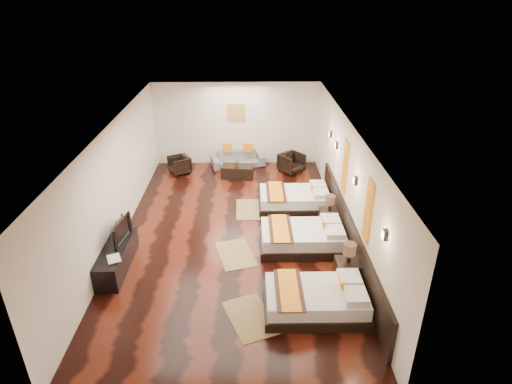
{
  "coord_description": "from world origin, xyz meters",
  "views": [
    {
      "loc": [
        0.43,
        -9.09,
        5.69
      ],
      "look_at": [
        0.58,
        0.19,
        1.1
      ],
      "focal_mm": 29.88,
      "sensor_mm": 36.0,
      "label": 1
    }
  ],
  "objects_px": {
    "armchair_right": "(291,163)",
    "figurine": "(123,221)",
    "nightstand_a": "(347,270)",
    "armchair_left": "(179,165)",
    "bed_mid": "(303,237)",
    "bed_far": "(295,199)",
    "nightstand_b": "(329,217)",
    "tv": "(119,231)",
    "bed_near": "(317,300)",
    "tv_console": "(117,257)",
    "coffee_table": "(238,172)",
    "book": "(107,260)",
    "sofa": "(238,159)",
    "table_plant": "(237,163)"
  },
  "relations": [
    {
      "from": "nightstand_a",
      "to": "tv_console",
      "type": "distance_m",
      "value": 4.98
    },
    {
      "from": "bed_near",
      "to": "bed_far",
      "type": "xyz_separation_m",
      "value": [
        0.0,
        4.18,
        0.0
      ]
    },
    {
      "from": "armchair_right",
      "to": "figurine",
      "type": "bearing_deg",
      "value": -173.19
    },
    {
      "from": "nightstand_a",
      "to": "tv_console",
      "type": "relative_size",
      "value": 0.54
    },
    {
      "from": "bed_mid",
      "to": "nightstand_a",
      "type": "distance_m",
      "value": 1.57
    },
    {
      "from": "book",
      "to": "armchair_left",
      "type": "distance_m",
      "value": 5.76
    },
    {
      "from": "bed_far",
      "to": "bed_near",
      "type": "bearing_deg",
      "value": -90.0
    },
    {
      "from": "nightstand_b",
      "to": "figurine",
      "type": "relative_size",
      "value": 2.43
    },
    {
      "from": "nightstand_b",
      "to": "table_plant",
      "type": "height_order",
      "value": "nightstand_b"
    },
    {
      "from": "tv",
      "to": "armchair_left",
      "type": "height_order",
      "value": "tv"
    },
    {
      "from": "book",
      "to": "sofa",
      "type": "bearing_deg",
      "value": 68.04
    },
    {
      "from": "bed_mid",
      "to": "table_plant",
      "type": "bearing_deg",
      "value": 112.45
    },
    {
      "from": "bed_far",
      "to": "sofa",
      "type": "distance_m",
      "value": 3.45
    },
    {
      "from": "bed_mid",
      "to": "bed_near",
      "type": "bearing_deg",
      "value": -90.02
    },
    {
      "from": "tv",
      "to": "figurine",
      "type": "height_order",
      "value": "tv"
    },
    {
      "from": "tv",
      "to": "bed_mid",
      "type": "bearing_deg",
      "value": -75.19
    },
    {
      "from": "sofa",
      "to": "armchair_left",
      "type": "height_order",
      "value": "armchair_left"
    },
    {
      "from": "figurine",
      "to": "tv_console",
      "type": "bearing_deg",
      "value": -90.0
    },
    {
      "from": "book",
      "to": "figurine",
      "type": "bearing_deg",
      "value": 90.0
    },
    {
      "from": "nightstand_b",
      "to": "tv",
      "type": "distance_m",
      "value": 5.1
    },
    {
      "from": "tv_console",
      "to": "coffee_table",
      "type": "height_order",
      "value": "tv_console"
    },
    {
      "from": "bed_far",
      "to": "figurine",
      "type": "relative_size",
      "value": 5.16
    },
    {
      "from": "bed_near",
      "to": "tv",
      "type": "relative_size",
      "value": 2.22
    },
    {
      "from": "tv_console",
      "to": "figurine",
      "type": "height_order",
      "value": "figurine"
    },
    {
      "from": "nightstand_a",
      "to": "table_plant",
      "type": "height_order",
      "value": "nightstand_a"
    },
    {
      "from": "nightstand_a",
      "to": "table_plant",
      "type": "xyz_separation_m",
      "value": [
        -2.41,
        5.39,
        0.18
      ]
    },
    {
      "from": "tv_console",
      "to": "armchair_left",
      "type": "bearing_deg",
      "value": 83.14
    },
    {
      "from": "bed_near",
      "to": "bed_mid",
      "type": "distance_m",
      "value": 2.2
    },
    {
      "from": "nightstand_a",
      "to": "tv",
      "type": "xyz_separation_m",
      "value": [
        -4.89,
        0.86,
        0.47
      ]
    },
    {
      "from": "coffee_table",
      "to": "armchair_right",
      "type": "bearing_deg",
      "value": 12.91
    },
    {
      "from": "bed_near",
      "to": "bed_mid",
      "type": "bearing_deg",
      "value": 89.98
    },
    {
      "from": "tv_console",
      "to": "table_plant",
      "type": "relative_size",
      "value": 7.35
    },
    {
      "from": "tv_console",
      "to": "tv",
      "type": "distance_m",
      "value": 0.58
    },
    {
      "from": "coffee_table",
      "to": "bed_far",
      "type": "bearing_deg",
      "value": -51.55
    },
    {
      "from": "nightstand_b",
      "to": "figurine",
      "type": "bearing_deg",
      "value": -170.17
    },
    {
      "from": "coffee_table",
      "to": "figurine",
      "type": "bearing_deg",
      "value": -121.98
    },
    {
      "from": "bed_near",
      "to": "figurine",
      "type": "xyz_separation_m",
      "value": [
        -4.19,
        2.19,
        0.48
      ]
    },
    {
      "from": "sofa",
      "to": "figurine",
      "type": "bearing_deg",
      "value": -130.53
    },
    {
      "from": "bed_far",
      "to": "tv_console",
      "type": "xyz_separation_m",
      "value": [
        -4.19,
        -2.73,
        0.02
      ]
    },
    {
      "from": "bed_near",
      "to": "sofa",
      "type": "height_order",
      "value": "bed_near"
    },
    {
      "from": "figurine",
      "to": "armchair_left",
      "type": "height_order",
      "value": "figurine"
    },
    {
      "from": "figurine",
      "to": "armchair_right",
      "type": "distance_m",
      "value": 6.23
    },
    {
      "from": "book",
      "to": "figurine",
      "type": "height_order",
      "value": "figurine"
    },
    {
      "from": "bed_mid",
      "to": "bed_far",
      "type": "bearing_deg",
      "value": 90.01
    },
    {
      "from": "bed_far",
      "to": "armchair_left",
      "type": "relative_size",
      "value": 3.08
    },
    {
      "from": "bed_far",
      "to": "coffee_table",
      "type": "xyz_separation_m",
      "value": [
        -1.66,
        2.08,
        -0.06
      ]
    },
    {
      "from": "nightstand_a",
      "to": "armchair_left",
      "type": "bearing_deg",
      "value": 126.67
    },
    {
      "from": "book",
      "to": "tv",
      "type": "bearing_deg",
      "value": 86.32
    },
    {
      "from": "nightstand_a",
      "to": "figurine",
      "type": "distance_m",
      "value": 5.15
    },
    {
      "from": "armchair_right",
      "to": "coffee_table",
      "type": "bearing_deg",
      "value": 153.68
    }
  ]
}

